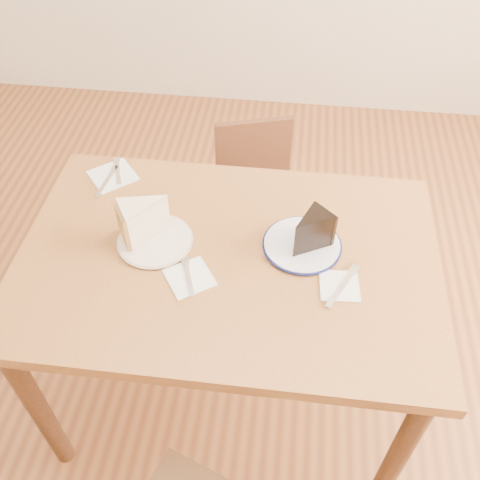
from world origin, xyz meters
name	(u,v)px	position (x,y,z in m)	size (l,w,h in m)	color
ground	(231,384)	(0.00, 0.00, 0.00)	(4.00, 4.00, 0.00)	#512A15
table	(228,277)	(0.00, 0.00, 0.65)	(1.20, 0.80, 0.75)	brown
chair_far	(257,203)	(0.03, 0.60, 0.40)	(0.44, 0.44, 0.72)	black
plate_cream	(155,241)	(-0.22, 0.03, 0.76)	(0.21, 0.21, 0.01)	silver
plate_navy	(302,245)	(0.21, 0.06, 0.76)	(0.22, 0.22, 0.01)	white
carrot_cake	(147,219)	(-0.24, 0.05, 0.82)	(0.10, 0.13, 0.11)	white
chocolate_cake	(308,234)	(0.22, 0.05, 0.81)	(0.08, 0.11, 0.11)	black
napkin_cream	(190,278)	(-0.09, -0.10, 0.75)	(0.12, 0.12, 0.00)	white
napkin_navy	(340,286)	(0.32, -0.07, 0.75)	(0.11, 0.11, 0.00)	white
napkin_spare	(113,176)	(-0.42, 0.30, 0.75)	(0.13, 0.13, 0.00)	white
fork_cream	(188,277)	(-0.10, -0.10, 0.76)	(0.01, 0.14, 0.00)	white
knife_navy	(342,286)	(0.32, -0.08, 0.76)	(0.02, 0.17, 0.00)	silver
fork_spare	(118,171)	(-0.41, 0.32, 0.76)	(0.01, 0.14, 0.00)	silver
knife_spare	(107,181)	(-0.43, 0.27, 0.76)	(0.01, 0.16, 0.00)	silver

